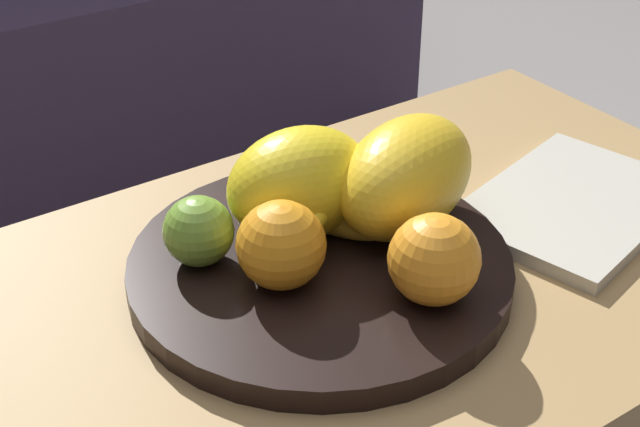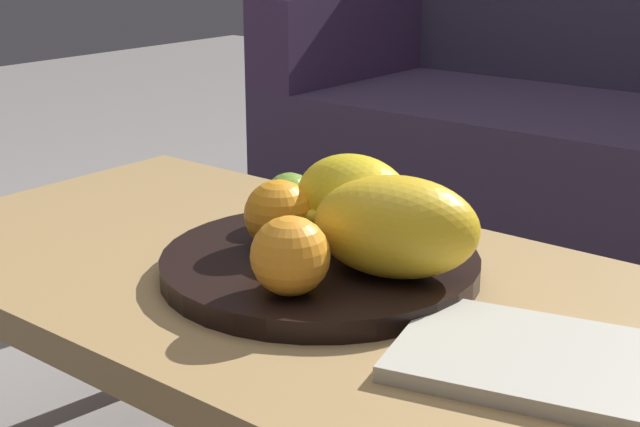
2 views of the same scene
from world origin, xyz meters
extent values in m
cube|color=#AA8652|center=(0.00, 0.00, 0.38)|extent=(1.08, 0.55, 0.04)
cylinder|color=tan|center=(-0.50, 0.24, 0.18)|extent=(0.05, 0.05, 0.36)
cube|color=#392D46|center=(-0.01, 1.17, 0.20)|extent=(1.70, 0.70, 0.40)
cube|color=#3D294B|center=(-0.79, 1.17, 0.51)|extent=(0.14, 0.70, 0.22)
cylinder|color=black|center=(0.03, 0.01, 0.41)|extent=(0.37, 0.37, 0.03)
ellipsoid|color=yellow|center=(0.04, 0.06, 0.48)|extent=(0.15, 0.11, 0.11)
ellipsoid|color=yellow|center=(0.13, 0.01, 0.48)|extent=(0.21, 0.17, 0.11)
sphere|color=orange|center=(-0.02, 0.00, 0.46)|extent=(0.08, 0.08, 0.08)
sphere|color=orange|center=(0.07, -0.10, 0.46)|extent=(0.08, 0.08, 0.08)
sphere|color=olive|center=(-0.07, 0.07, 0.46)|extent=(0.07, 0.07, 0.07)
ellipsoid|color=yellow|center=(0.05, 0.06, 0.44)|extent=(0.09, 0.15, 0.03)
ellipsoid|color=yellow|center=(0.06, 0.05, 0.44)|extent=(0.12, 0.14, 0.03)
ellipsoid|color=gold|center=(0.06, 0.06, 0.47)|extent=(0.13, 0.13, 0.03)
cube|color=beige|center=(0.32, -0.04, 0.41)|extent=(0.29, 0.24, 0.02)
camera|label=1|loc=(-0.38, -0.59, 0.93)|focal=51.84mm
camera|label=2|loc=(0.64, -0.75, 0.79)|focal=50.40mm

